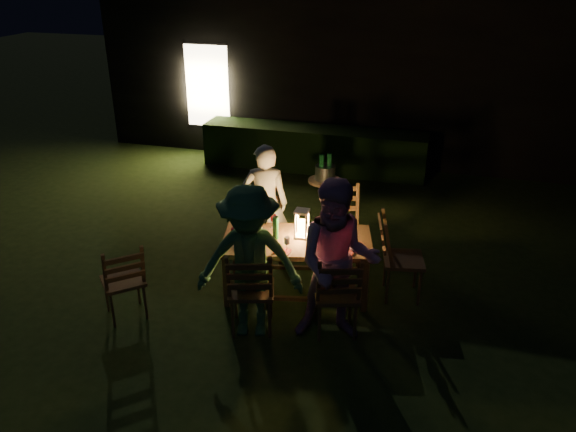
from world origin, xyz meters
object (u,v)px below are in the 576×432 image
(chair_near_left, at_px, (252,304))
(lantern, at_px, (302,225))
(person_opp_left, at_px, (250,263))
(ice_bucket, at_px, (325,173))
(chair_spare, at_px, (125,293))
(side_table, at_px, (325,185))
(dining_table, at_px, (297,245))
(person_house_side, at_px, (265,204))
(chair_near_right, at_px, (336,307))
(bottle_bucket_b, at_px, (329,169))
(bottle_bucket_a, at_px, (321,170))
(person_opp_right, at_px, (338,262))
(chair_far_right, at_px, (341,240))
(chair_far_left, at_px, (266,239))
(chair_end, at_px, (400,272))
(bottle_table, at_px, (276,228))

(chair_near_left, relative_size, lantern, 3.05)
(person_opp_left, distance_m, ice_bucket, 2.97)
(chair_spare, relative_size, side_table, 1.46)
(chair_near_left, height_order, chair_spare, chair_near_left)
(dining_table, relative_size, person_house_side, 1.17)
(chair_near_right, relative_size, person_house_side, 0.65)
(chair_near_right, bearing_deg, bottle_bucket_b, 85.46)
(person_house_side, xyz_separation_m, bottle_bucket_a, (0.44, 1.33, 0.03))
(chair_near_left, height_order, person_house_side, person_house_side)
(person_opp_right, bearing_deg, bottle_bucket_a, 93.73)
(person_house_side, relative_size, person_opp_right, 0.90)
(dining_table, relative_size, chair_far_right, 1.75)
(person_opp_left, relative_size, bottle_bucket_a, 5.33)
(chair_near_right, height_order, side_table, chair_near_right)
(lantern, distance_m, bottle_bucket_b, 2.06)
(ice_bucket, distance_m, bottle_bucket_a, 0.08)
(dining_table, xyz_separation_m, chair_far_left, (-0.61, 0.66, -0.33))
(chair_end, xyz_separation_m, lantern, (-1.16, -0.20, 0.55))
(person_opp_right, bearing_deg, person_opp_left, -180.00)
(person_opp_left, height_order, side_table, person_opp_left)
(lantern, xyz_separation_m, ice_bucket, (-0.16, 2.01, -0.09))
(side_table, bearing_deg, bottle_bucket_b, 38.66)
(chair_spare, bearing_deg, person_house_side, 14.42)
(person_opp_left, bearing_deg, chair_far_right, 57.92)
(chair_far_right, relative_size, chair_spare, 1.09)
(chair_far_right, bearing_deg, bottle_bucket_a, -82.40)
(dining_table, height_order, ice_bucket, ice_bucket)
(dining_table, height_order, chair_far_right, chair_far_right)
(chair_far_right, xyz_separation_m, ice_bucket, (-0.49, 1.20, 0.46))
(chair_end, distance_m, person_opp_right, 1.26)
(side_table, bearing_deg, person_house_side, -109.77)
(chair_spare, bearing_deg, bottle_bucket_a, 20.24)
(chair_spare, relative_size, bottle_table, 3.51)
(side_table, height_order, ice_bucket, ice_bucket)
(dining_table, relative_size, bottle_bucket_a, 5.86)
(chair_spare, xyz_separation_m, bottle_bucket_b, (1.64, 3.12, 0.54))
(chair_far_left, distance_m, bottle_table, 0.97)
(chair_far_left, distance_m, person_opp_left, 1.68)
(dining_table, relative_size, side_table, 2.78)
(dining_table, relative_size, chair_near_left, 1.76)
(person_opp_left, bearing_deg, chair_near_left, 88.41)
(person_house_side, xyz_separation_m, bottle_table, (0.37, -0.76, 0.06))
(chair_near_left, distance_m, person_opp_left, 0.53)
(chair_near_left, bearing_deg, bottle_bucket_a, 72.23)
(chair_far_left, xyz_separation_m, chair_far_right, (0.98, 0.21, 0.01))
(chair_near_left, xyz_separation_m, person_house_side, (-0.34, 1.56, 0.48))
(chair_near_right, distance_m, chair_far_left, 1.79)
(chair_near_left, height_order, bottle_bucket_b, chair_near_left)
(chair_near_left, xyz_separation_m, person_opp_left, (0.01, -0.05, 0.53))
(chair_far_right, height_order, chair_spare, chair_far_right)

